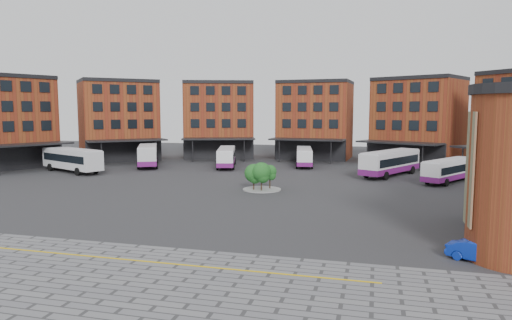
% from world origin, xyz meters
% --- Properties ---
extents(ground, '(160.00, 160.00, 0.00)m').
position_xyz_m(ground, '(0.00, 0.00, 0.00)').
color(ground, '#28282B').
rests_on(ground, ground).
extents(yellow_line, '(26.00, 0.15, 0.02)m').
position_xyz_m(yellow_line, '(2.00, -14.00, 0.03)').
color(yellow_line, gold).
rests_on(yellow_line, paving_zone).
extents(main_building, '(94.14, 42.48, 14.60)m').
position_xyz_m(main_building, '(-4.77, 38.25, 7.23)').
color(main_building, brown).
rests_on(main_building, ground).
extents(tree_island, '(4.40, 4.40, 3.30)m').
position_xyz_m(tree_island, '(1.94, 11.42, 1.85)').
color(tree_island, gray).
rests_on(tree_island, ground).
extents(bus_a, '(12.37, 7.68, 3.48)m').
position_xyz_m(bus_a, '(-28.72, 19.55, 2.07)').
color(bus_a, silver).
rests_on(bus_a, ground).
extents(bus_b, '(8.10, 12.35, 3.49)m').
position_xyz_m(bus_b, '(-21.53, 29.21, 1.89)').
color(bus_b, silver).
rests_on(bus_b, ground).
extents(bus_c, '(5.40, 11.23, 3.09)m').
position_xyz_m(bus_c, '(-8.65, 31.16, 1.67)').
color(bus_c, white).
rests_on(bus_c, ground).
extents(bus_d, '(4.18, 10.79, 2.97)m').
position_xyz_m(bus_d, '(3.22, 35.67, 1.61)').
color(bus_d, white).
rests_on(bus_d, ground).
extents(bus_e, '(8.45, 12.35, 3.52)m').
position_xyz_m(bus_e, '(16.54, 27.44, 1.91)').
color(bus_e, silver).
rests_on(bus_e, ground).
extents(bus_f, '(7.67, 10.15, 2.95)m').
position_xyz_m(bus_f, '(23.59, 23.37, 1.60)').
color(bus_f, white).
rests_on(bus_f, ground).
extents(blue_car, '(3.97, 2.84, 1.24)m').
position_xyz_m(blue_car, '(20.72, -8.93, 0.62)').
color(blue_car, '#0C28A3').
rests_on(blue_car, ground).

